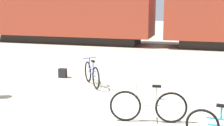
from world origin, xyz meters
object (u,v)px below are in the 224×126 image
object	(u,v)px
bicycle_silver	(148,106)
bicycle_blue	(92,74)
freight_train	(160,2)
backpack	(63,73)

from	to	relation	value
bicycle_silver	bicycle_blue	bearing A→B (deg)	131.02
freight_train	bicycle_silver	size ratio (longest dim) A/B	27.17
bicycle_silver	backpack	distance (m)	5.12
freight_train	bicycle_blue	size ratio (longest dim) A/B	34.07
freight_train	bicycle_silver	bearing A→B (deg)	-83.21
freight_train	backpack	xyz separation A→B (m)	(-2.23, -9.50, -2.61)
bicycle_blue	bicycle_silver	world-z (taller)	bicycle_silver
bicycle_blue	backpack	bearing A→B (deg)	152.38
freight_train	bicycle_blue	world-z (taller)	freight_train
bicycle_silver	freight_train	bearing A→B (deg)	96.79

